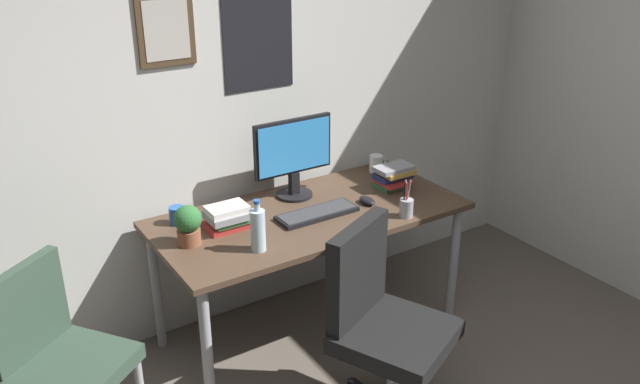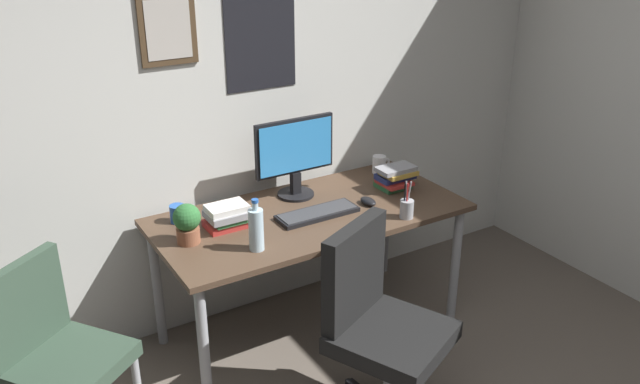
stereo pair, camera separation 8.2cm
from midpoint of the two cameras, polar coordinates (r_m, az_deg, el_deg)
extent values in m
cube|color=silver|center=(3.48, -8.08, 8.55)|extent=(4.40, 0.08, 2.60)
cube|color=#4C3823|center=(3.27, -12.38, 13.64)|extent=(0.28, 0.02, 0.34)
cube|color=beige|center=(3.26, -12.31, 13.62)|extent=(0.22, 0.00, 0.28)
cube|color=black|center=(3.47, -4.51, 13.38)|extent=(0.40, 0.01, 0.56)
cube|color=#4C3828|center=(3.40, -0.19, -1.97)|extent=(1.61, 0.77, 0.03)
cylinder|color=#9EA0A5|center=(3.07, -9.26, -13.57)|extent=(0.05, 0.05, 0.70)
cylinder|color=#9EA0A5|center=(3.76, 12.27, -6.26)|extent=(0.05, 0.05, 0.70)
cylinder|color=#9EA0A5|center=(3.58, -13.31, -8.00)|extent=(0.05, 0.05, 0.70)
cylinder|color=#9EA0A5|center=(4.19, 6.28, -2.58)|extent=(0.05, 0.05, 0.70)
cube|color=black|center=(2.95, 7.09, -12.42)|extent=(0.61, 0.61, 0.08)
cube|color=black|center=(2.89, 3.81, -6.92)|extent=(0.41, 0.24, 0.45)
cylinder|color=#9EA0A5|center=(3.11, 6.85, -16.16)|extent=(0.08, 0.08, 0.42)
cylinder|color=black|center=(3.43, 8.96, -16.03)|extent=(0.05, 0.05, 0.04)
cylinder|color=black|center=(3.38, 3.24, -16.32)|extent=(0.05, 0.05, 0.04)
cube|color=#334738|center=(2.99, -20.14, -13.83)|extent=(0.59, 0.59, 0.07)
cube|color=#334738|center=(2.98, -23.54, -9.09)|extent=(0.35, 0.28, 0.40)
cylinder|color=#9EA0A5|center=(3.34, -19.88, -14.55)|extent=(0.05, 0.05, 0.41)
cylinder|color=black|center=(3.59, -1.47, -0.18)|extent=(0.20, 0.20, 0.01)
cube|color=black|center=(3.56, -1.48, 0.81)|extent=(0.05, 0.04, 0.12)
cube|color=black|center=(3.49, -1.56, 4.02)|extent=(0.46, 0.02, 0.30)
cube|color=#338CD8|center=(3.48, -1.40, 3.93)|extent=(0.43, 0.00, 0.27)
cube|color=black|center=(3.36, 0.47, -1.88)|extent=(0.43, 0.15, 0.02)
cube|color=#38383A|center=(3.35, 0.47, -1.68)|extent=(0.41, 0.13, 0.00)
ellipsoid|color=black|center=(3.49, 4.87, -0.81)|extent=(0.06, 0.11, 0.04)
cylinder|color=silver|center=(3.00, -4.79, -3.30)|extent=(0.07, 0.07, 0.20)
cylinder|color=silver|center=(2.95, -4.86, -1.22)|extent=(0.03, 0.03, 0.04)
cylinder|color=#2659B2|center=(2.94, -4.88, -0.78)|extent=(0.03, 0.03, 0.01)
cylinder|color=#2659B2|center=(3.34, -11.59, -1.86)|extent=(0.08, 0.08, 0.09)
torus|color=#2659B2|center=(3.35, -10.81, -1.61)|extent=(0.05, 0.01, 0.05)
cylinder|color=white|center=(3.90, 5.75, 2.39)|extent=(0.08, 0.08, 0.10)
torus|color=white|center=(3.93, 6.35, 2.60)|extent=(0.05, 0.01, 0.05)
cylinder|color=brown|center=(3.14, -10.63, -3.70)|extent=(0.11, 0.11, 0.07)
sphere|color=#2D6B33|center=(3.10, -10.75, -2.18)|extent=(0.13, 0.13, 0.13)
ellipsoid|color=#287A38|center=(3.11, -11.45, -1.97)|extent=(0.07, 0.08, 0.02)
ellipsoid|color=#287A38|center=(3.12, -10.42, -1.71)|extent=(0.07, 0.08, 0.02)
ellipsoid|color=#287A38|center=(3.06, -11.00, -2.51)|extent=(0.08, 0.07, 0.02)
cylinder|color=#9EA0A5|center=(3.35, 8.23, -1.48)|extent=(0.07, 0.07, 0.09)
cylinder|color=#263FBF|center=(3.32, 8.08, -0.23)|extent=(0.01, 0.01, 0.13)
cylinder|color=red|center=(3.31, 8.28, -0.32)|extent=(0.01, 0.01, 0.13)
cylinder|color=black|center=(3.32, 8.07, -0.26)|extent=(0.01, 0.01, 0.13)
cylinder|color=#9EA0A5|center=(3.32, 8.45, -0.15)|extent=(0.01, 0.03, 0.14)
cylinder|color=#9EA0A5|center=(3.32, 8.23, -0.21)|extent=(0.01, 0.02, 0.14)
cube|color=#33723F|center=(3.71, 6.96, 0.62)|extent=(0.17, 0.15, 0.03)
cube|color=#B22D28|center=(3.68, 7.12, 0.84)|extent=(0.16, 0.16, 0.02)
cube|color=navy|center=(3.70, 7.18, 1.37)|extent=(0.21, 0.12, 0.03)
cube|color=gold|center=(3.68, 7.44, 1.68)|extent=(0.18, 0.14, 0.02)
cube|color=gray|center=(3.66, 7.24, 2.01)|extent=(0.21, 0.13, 0.02)
cube|color=#B22D28|center=(3.27, -7.36, -2.72)|extent=(0.21, 0.15, 0.03)
cube|color=#33723F|center=(3.25, -7.07, -2.31)|extent=(0.19, 0.14, 0.02)
cube|color=gray|center=(3.23, -7.48, -1.96)|extent=(0.18, 0.16, 0.03)
cube|color=silver|center=(3.22, -7.38, -1.39)|extent=(0.20, 0.13, 0.03)
camera|label=1|loc=(0.04, -89.28, 0.31)|focal=36.86mm
camera|label=2|loc=(0.04, 90.72, -0.31)|focal=36.86mm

